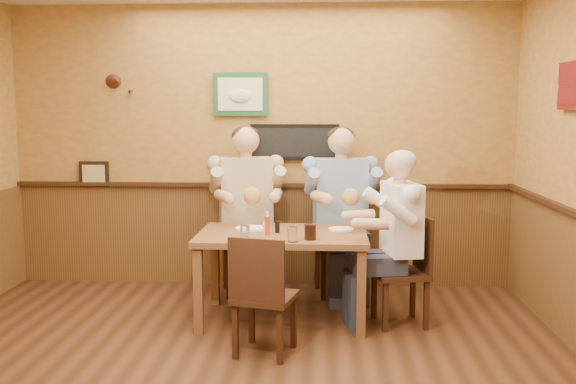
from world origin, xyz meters
name	(u,v)px	position (x,y,z in m)	size (l,w,h in m)	color
room	(246,123)	(0.13, 0.17, 1.69)	(5.02, 5.03, 2.81)	#351D10
dining_table	(282,243)	(0.28, 1.37, 0.66)	(1.40, 0.90, 0.75)	brown
chair_back_left	(246,241)	(-0.12, 2.16, 0.51)	(0.47, 0.47, 1.02)	#3A2012
chair_back_right	(340,242)	(0.78, 2.17, 0.51)	(0.47, 0.47, 1.01)	#3A2012
chair_right_end	(400,271)	(1.26, 1.31, 0.45)	(0.42, 0.42, 0.91)	#3A2012
chair_near_side	(265,294)	(0.21, 0.61, 0.45)	(0.41, 0.41, 0.89)	#3A2012
diner_tan_shirt	(246,219)	(-0.12, 2.16, 0.73)	(0.67, 0.67, 1.45)	beige
diner_blue_polo	(340,220)	(0.78, 2.17, 0.72)	(0.67, 0.67, 1.45)	#859DC8
diner_white_elder	(401,247)	(1.26, 1.31, 0.65)	(0.60, 0.60, 1.30)	white
water_glass_left	(245,233)	(0.01, 1.05, 0.81)	(0.08, 0.08, 0.12)	silver
water_glass_mid	(293,234)	(0.39, 1.01, 0.81)	(0.08, 0.08, 0.12)	silver
cola_tumbler	(310,232)	(0.52, 1.10, 0.81)	(0.09, 0.09, 0.12)	black
hot_sauce_bottle	(267,224)	(0.17, 1.28, 0.84)	(0.04, 0.04, 0.17)	red
salt_shaker	(265,227)	(0.14, 1.37, 0.79)	(0.04, 0.04, 0.09)	white
pepper_shaker	(277,227)	(0.24, 1.37, 0.80)	(0.04, 0.04, 0.10)	black
plate_far_left	(251,228)	(0.00, 1.51, 0.76)	(0.26, 0.26, 0.02)	white
plate_far_right	(341,229)	(0.78, 1.52, 0.76)	(0.22, 0.22, 0.01)	white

